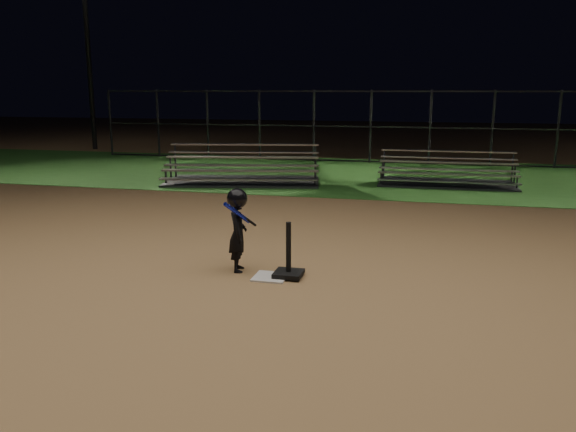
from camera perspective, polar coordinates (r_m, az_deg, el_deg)
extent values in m
plane|color=olive|center=(7.90, -1.74, -6.12)|extent=(80.00, 80.00, 0.00)
cube|color=#21511A|center=(17.52, 7.04, 4.08)|extent=(60.00, 8.00, 0.01)
cube|color=beige|center=(7.90, -1.74, -6.04)|extent=(0.45, 0.45, 0.02)
cube|color=black|center=(7.91, 0.05, -5.70)|extent=(0.38, 0.38, 0.06)
cylinder|color=black|center=(7.80, 0.05, -3.09)|extent=(0.07, 0.07, 0.69)
imported|color=black|center=(8.09, -4.98, -1.81)|extent=(0.35, 0.44, 1.06)
sphere|color=black|center=(7.98, -5.05, 1.73)|extent=(0.29, 0.29, 0.29)
cylinder|color=#1824D0|center=(7.86, -5.03, 0.30)|extent=(0.26, 0.47, 0.37)
cylinder|color=black|center=(7.96, -3.64, -0.62)|extent=(0.11, 0.18, 0.14)
cube|color=#A4A4A8|center=(15.35, -4.76, 4.50)|extent=(4.12, 1.05, 0.04)
cube|color=#A4A4A8|center=(15.09, -4.89, 3.65)|extent=(4.12, 1.05, 0.03)
cube|color=#A4A4A8|center=(15.87, -4.52, 5.83)|extent=(4.12, 1.05, 0.04)
cube|color=#A4A4A8|center=(15.61, -4.64, 5.02)|extent=(4.12, 1.05, 0.03)
cube|color=#A4A4A8|center=(16.41, -4.29, 7.06)|extent=(4.12, 1.05, 0.04)
cube|color=#A4A4A8|center=(16.14, -4.41, 6.31)|extent=(4.12, 1.05, 0.03)
cube|color=#38383D|center=(15.97, -4.48, 3.42)|extent=(4.47, 2.79, 0.06)
cube|color=#B4B4B9|center=(15.60, 15.49, 4.01)|extent=(3.57, 0.24, 0.04)
cube|color=#B4B4B9|center=(15.38, 15.48, 3.29)|extent=(3.57, 0.24, 0.03)
cube|color=#B4B4B9|center=(16.06, 15.48, 5.14)|extent=(3.57, 0.24, 0.04)
cube|color=#B4B4B9|center=(15.83, 15.48, 4.45)|extent=(3.57, 0.24, 0.03)
cube|color=#B4B4B9|center=(16.52, 15.48, 6.20)|extent=(3.57, 0.24, 0.04)
cube|color=#B4B4B9|center=(16.28, 15.48, 5.55)|extent=(3.57, 0.24, 0.03)
cube|color=#38383D|center=(16.13, 15.37, 3.09)|extent=(3.58, 1.77, 0.05)
cube|color=#38383D|center=(20.47, 8.06, 5.36)|extent=(20.00, 0.05, 0.05)
cube|color=#38383D|center=(20.36, 8.16, 8.72)|extent=(20.00, 0.05, 0.05)
cube|color=#38383D|center=(20.32, 8.26, 12.09)|extent=(20.00, 0.05, 0.05)
cylinder|color=#38383D|center=(23.55, -17.13, 8.78)|extent=(0.08, 0.08, 2.50)
cylinder|color=#38383D|center=(21.44, -5.42, 8.96)|extent=(0.08, 0.08, 2.50)
cylinder|color=#38383D|center=(20.36, 8.16, 8.72)|extent=(0.08, 0.08, 2.50)
cylinder|color=#38383D|center=(20.48, 22.35, 7.94)|extent=(0.08, 0.08, 2.50)
cylinder|color=#2D2D30|center=(26.31, -19.11, 14.98)|extent=(0.20, 0.20, 8.00)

